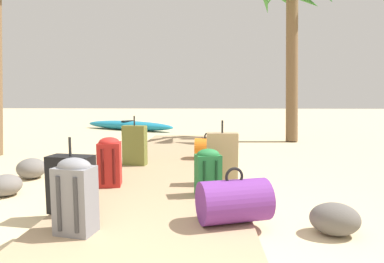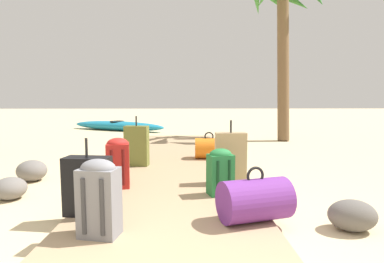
{
  "view_description": "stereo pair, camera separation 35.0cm",
  "coord_description": "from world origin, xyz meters",
  "px_view_note": "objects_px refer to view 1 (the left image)",
  "views": [
    {
      "loc": [
        0.5,
        -1.43,
        1.14
      ],
      "look_at": [
        0.28,
        4.12,
        0.55
      ],
      "focal_mm": 29.5,
      "sensor_mm": 36.0,
      "label": 1
    },
    {
      "loc": [
        0.15,
        -1.43,
        1.14
      ],
      "look_at": [
        0.28,
        4.12,
        0.55
      ],
      "focal_mm": 29.5,
      "sensor_mm": 36.0,
      "label": 2
    }
  ],
  "objects_px": {
    "kayak": "(128,125)",
    "palm_tree_far_right": "(295,9)",
    "backpack_grey": "(75,194)",
    "suitcase_olive": "(135,145)",
    "suitcase_tan": "(222,158)",
    "backpack_red": "(110,160)",
    "backpack_green": "(208,171)",
    "suitcase_black": "(71,184)",
    "duffel_bag_orange": "(209,148)",
    "duffel_bag_purple": "(234,201)"
  },
  "relations": [
    {
      "from": "backpack_grey",
      "to": "duffel_bag_purple",
      "type": "distance_m",
      "value": 1.3
    },
    {
      "from": "suitcase_olive",
      "to": "palm_tree_far_right",
      "type": "relative_size",
      "value": 0.17
    },
    {
      "from": "backpack_red",
      "to": "backpack_green",
      "type": "distance_m",
      "value": 1.23
    },
    {
      "from": "backpack_green",
      "to": "backpack_grey",
      "type": "relative_size",
      "value": 0.85
    },
    {
      "from": "duffel_bag_orange",
      "to": "duffel_bag_purple",
      "type": "height_order",
      "value": "duffel_bag_purple"
    },
    {
      "from": "suitcase_black",
      "to": "kayak",
      "type": "relative_size",
      "value": 0.19
    },
    {
      "from": "backpack_red",
      "to": "backpack_green",
      "type": "height_order",
      "value": "backpack_red"
    },
    {
      "from": "suitcase_black",
      "to": "palm_tree_far_right",
      "type": "relative_size",
      "value": 0.16
    },
    {
      "from": "duffel_bag_orange",
      "to": "duffel_bag_purple",
      "type": "bearing_deg",
      "value": -86.38
    },
    {
      "from": "suitcase_tan",
      "to": "suitcase_black",
      "type": "bearing_deg",
      "value": -144.36
    },
    {
      "from": "duffel_bag_purple",
      "to": "suitcase_tan",
      "type": "bearing_deg",
      "value": 91.79
    },
    {
      "from": "suitcase_olive",
      "to": "duffel_bag_orange",
      "type": "xyz_separation_m",
      "value": [
        1.18,
        0.58,
        -0.13
      ]
    },
    {
      "from": "backpack_grey",
      "to": "kayak",
      "type": "height_order",
      "value": "backpack_grey"
    },
    {
      "from": "kayak",
      "to": "duffel_bag_purple",
      "type": "bearing_deg",
      "value": -70.63
    },
    {
      "from": "palm_tree_far_right",
      "to": "backpack_grey",
      "type": "bearing_deg",
      "value": -118.33
    },
    {
      "from": "palm_tree_far_right",
      "to": "duffel_bag_purple",
      "type": "bearing_deg",
      "value": -109.32
    },
    {
      "from": "duffel_bag_orange",
      "to": "palm_tree_far_right",
      "type": "bearing_deg",
      "value": 53.43
    },
    {
      "from": "duffel_bag_orange",
      "to": "backpack_green",
      "type": "relative_size",
      "value": 0.97
    },
    {
      "from": "kayak",
      "to": "palm_tree_far_right",
      "type": "bearing_deg",
      "value": -27.81
    },
    {
      "from": "suitcase_tan",
      "to": "suitcase_black",
      "type": "relative_size",
      "value": 1.12
    },
    {
      "from": "duffel_bag_purple",
      "to": "palm_tree_far_right",
      "type": "xyz_separation_m",
      "value": [
        2.06,
        5.88,
        3.17
      ]
    },
    {
      "from": "backpack_red",
      "to": "palm_tree_far_right",
      "type": "height_order",
      "value": "palm_tree_far_right"
    },
    {
      "from": "kayak",
      "to": "backpack_grey",
      "type": "bearing_deg",
      "value": -78.81
    },
    {
      "from": "backpack_grey",
      "to": "kayak",
      "type": "xyz_separation_m",
      "value": [
        -1.75,
        8.84,
        -0.23
      ]
    },
    {
      "from": "palm_tree_far_right",
      "to": "duffel_bag_orange",
      "type": "bearing_deg",
      "value": -126.57
    },
    {
      "from": "suitcase_tan",
      "to": "duffel_bag_orange",
      "type": "relative_size",
      "value": 1.58
    },
    {
      "from": "backpack_green",
      "to": "backpack_grey",
      "type": "bearing_deg",
      "value": -135.44
    },
    {
      "from": "suitcase_olive",
      "to": "backpack_grey",
      "type": "relative_size",
      "value": 1.3
    },
    {
      "from": "backpack_grey",
      "to": "palm_tree_far_right",
      "type": "height_order",
      "value": "palm_tree_far_right"
    },
    {
      "from": "backpack_red",
      "to": "duffel_bag_purple",
      "type": "distance_m",
      "value": 1.77
    },
    {
      "from": "backpack_grey",
      "to": "duffel_bag_purple",
      "type": "height_order",
      "value": "backpack_grey"
    },
    {
      "from": "kayak",
      "to": "suitcase_tan",
      "type": "bearing_deg",
      "value": -67.98
    },
    {
      "from": "suitcase_olive",
      "to": "palm_tree_far_right",
      "type": "distance_m",
      "value": 5.83
    },
    {
      "from": "duffel_bag_purple",
      "to": "kayak",
      "type": "xyz_separation_m",
      "value": [
        -3.01,
        8.56,
        -0.1
      ]
    },
    {
      "from": "suitcase_tan",
      "to": "backpack_grey",
      "type": "height_order",
      "value": "suitcase_tan"
    },
    {
      "from": "suitcase_black",
      "to": "kayak",
      "type": "xyz_separation_m",
      "value": [
        -1.52,
        8.39,
        -0.18
      ]
    },
    {
      "from": "duffel_bag_orange",
      "to": "kayak",
      "type": "distance_m",
      "value": 6.36
    },
    {
      "from": "backpack_red",
      "to": "backpack_green",
      "type": "relative_size",
      "value": 1.16
    },
    {
      "from": "duffel_bag_purple",
      "to": "suitcase_black",
      "type": "bearing_deg",
      "value": 173.33
    },
    {
      "from": "duffel_bag_purple",
      "to": "duffel_bag_orange",
      "type": "bearing_deg",
      "value": 93.62
    },
    {
      "from": "backpack_red",
      "to": "kayak",
      "type": "relative_size",
      "value": 0.16
    },
    {
      "from": "kayak",
      "to": "backpack_red",
      "type": "bearing_deg",
      "value": -77.87
    },
    {
      "from": "backpack_grey",
      "to": "palm_tree_far_right",
      "type": "xyz_separation_m",
      "value": [
        3.32,
        6.16,
        3.04
      ]
    },
    {
      "from": "backpack_green",
      "to": "suitcase_black",
      "type": "height_order",
      "value": "suitcase_black"
    },
    {
      "from": "suitcase_black",
      "to": "kayak",
      "type": "distance_m",
      "value": 8.52
    },
    {
      "from": "backpack_grey",
      "to": "kayak",
      "type": "relative_size",
      "value": 0.16
    },
    {
      "from": "palm_tree_far_right",
      "to": "suitcase_black",
      "type": "bearing_deg",
      "value": -121.85
    },
    {
      "from": "backpack_red",
      "to": "palm_tree_far_right",
      "type": "bearing_deg",
      "value": 54.24
    },
    {
      "from": "suitcase_olive",
      "to": "suitcase_tan",
      "type": "distance_m",
      "value": 1.7
    },
    {
      "from": "backpack_red",
      "to": "suitcase_black",
      "type": "xyz_separation_m",
      "value": [
        -0.08,
        -0.9,
        -0.04
      ]
    }
  ]
}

